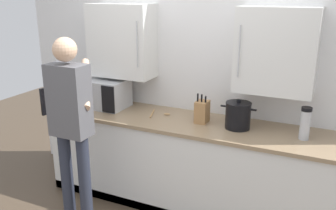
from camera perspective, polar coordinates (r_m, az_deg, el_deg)
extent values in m
cube|color=white|center=(3.76, 4.85, 4.71)|extent=(4.11, 0.10, 2.54)
cube|color=white|center=(3.85, -7.18, 9.91)|extent=(0.68, 0.32, 0.74)
cylinder|color=#B7BABF|center=(3.56, -4.84, 9.37)|extent=(0.01, 0.01, 0.44)
cube|color=white|center=(3.30, 16.50, 8.10)|extent=(0.68, 0.32, 0.74)
cylinder|color=#B7BABF|center=(3.19, 11.03, 8.17)|extent=(0.01, 0.01, 0.44)
cube|color=white|center=(3.71, 2.46, -9.21)|extent=(2.80, 0.64, 0.86)
cube|color=#937A5B|center=(3.53, 2.56, -2.68)|extent=(2.84, 0.68, 0.03)
cube|color=#B7BABF|center=(3.96, -10.13, 1.87)|extent=(0.52, 0.35, 0.30)
cube|color=beige|center=(4.00, -11.07, 1.95)|extent=(0.34, 0.30, 0.24)
cube|color=black|center=(3.71, -9.34, 0.85)|extent=(0.15, 0.01, 0.27)
cube|color=black|center=(3.88, -16.87, 1.03)|extent=(0.11, 0.37, 0.27)
cylinder|color=tan|center=(3.69, -2.50, -1.34)|extent=(0.09, 0.23, 0.01)
ellipsoid|color=tan|center=(3.67, -0.17, -1.42)|extent=(0.07, 0.06, 0.02)
cylinder|color=black|center=(3.35, 10.84, -1.73)|extent=(0.23, 0.23, 0.23)
cylinder|color=black|center=(3.31, 10.96, 0.24)|extent=(0.23, 0.23, 0.02)
cylinder|color=black|center=(3.31, 10.98, 0.62)|extent=(0.04, 0.04, 0.03)
cylinder|color=black|center=(3.36, 8.65, -0.14)|extent=(0.05, 0.02, 0.02)
cylinder|color=black|center=(3.30, 13.23, -0.76)|extent=(0.05, 0.02, 0.02)
cube|color=#A37547|center=(3.46, 5.34, -1.05)|extent=(0.11, 0.15, 0.21)
cylinder|color=black|center=(3.41, 4.66, 1.17)|extent=(0.02, 0.02, 0.08)
cylinder|color=black|center=(3.39, 5.27, 1.07)|extent=(0.02, 0.02, 0.07)
cylinder|color=black|center=(3.38, 5.88, 0.89)|extent=(0.02, 0.02, 0.06)
cylinder|color=#B7BABF|center=(3.25, 20.58, -2.96)|extent=(0.08, 0.08, 0.25)
cylinder|color=black|center=(3.21, 20.85, -0.61)|extent=(0.09, 0.09, 0.03)
cylinder|color=#282D3D|center=(3.53, -15.45, -11.02)|extent=(0.11, 0.11, 0.90)
cylinder|color=#282D3D|center=(3.41, -12.81, -11.84)|extent=(0.11, 0.11, 0.90)
cube|color=#56565B|center=(3.18, -15.16, 0.68)|extent=(0.34, 0.20, 0.62)
sphere|color=#DBAD89|center=(3.09, -15.80, 8.33)|extent=(0.20, 0.20, 0.20)
cylinder|color=#DBAD89|center=(3.30, -12.72, 3.32)|extent=(0.38, 0.49, 0.36)
cylinder|color=#56565B|center=(3.32, -17.75, 0.27)|extent=(0.07, 0.07, 0.53)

